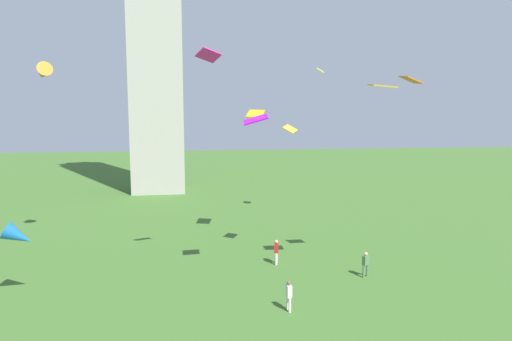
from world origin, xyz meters
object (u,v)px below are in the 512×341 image
at_px(kite_flying_3, 383,86).
at_px(kite_flying_6, 256,114).
at_px(kite_flying_0, 208,55).
at_px(person_1, 276,250).
at_px(person_0, 289,294).
at_px(kite_flying_1, 290,129).
at_px(person_3, 366,263).
at_px(kite_flying_8, 43,73).
at_px(kite_flying_4, 256,119).
at_px(kite_flying_2, 18,236).
at_px(kite_flying_5, 411,80).
at_px(kite_flying_7, 320,70).

xyz_separation_m(kite_flying_3, kite_flying_6, (-5.30, 10.40, -1.44)).
bearing_deg(kite_flying_0, person_1, -4.78).
height_order(person_0, kite_flying_3, kite_flying_3).
bearing_deg(kite_flying_1, kite_flying_3, 63.26).
bearing_deg(person_3, kite_flying_0, -34.43).
bearing_deg(person_1, kite_flying_8, -94.81).
relative_size(kite_flying_1, kite_flying_6, 0.68).
relative_size(kite_flying_1, kite_flying_4, 0.98).
xyz_separation_m(kite_flying_0, kite_flying_3, (9.20, -2.58, -1.77)).
bearing_deg(person_3, kite_flying_2, -28.07).
distance_m(person_0, kite_flying_1, 11.37).
bearing_deg(kite_flying_4, kite_flying_6, -90.81).
xyz_separation_m(person_1, kite_flying_8, (-15.65, 6.15, 11.82)).
bearing_deg(person_0, kite_flying_4, 13.17).
bearing_deg(person_1, kite_flying_2, -59.58).
xyz_separation_m(person_3, kite_flying_3, (-0.10, -1.74, 10.46)).
distance_m(person_3, kite_flying_1, 9.72).
relative_size(kite_flying_2, kite_flying_3, 1.20).
distance_m(kite_flying_4, kite_flying_8, 17.16).
distance_m(person_0, kite_flying_6, 15.45).
height_order(person_1, kite_flying_6, kite_flying_6).
xyz_separation_m(person_1, kite_flying_4, (-1.97, -3.69, 8.61)).
relative_size(kite_flying_2, kite_flying_5, 1.31).
bearing_deg(kite_flying_5, kite_flying_0, -21.72).
height_order(kite_flying_3, kite_flying_6, kite_flying_3).
bearing_deg(kite_flying_2, person_3, -92.18).
height_order(person_0, person_1, person_1).
bearing_deg(person_0, kite_flying_8, 42.63).
xyz_separation_m(person_1, kite_flying_7, (6.15, 10.91, 12.84)).
bearing_deg(person_1, kite_flying_0, -45.80).
distance_m(person_0, kite_flying_3, 12.05).
xyz_separation_m(kite_flying_1, kite_flying_6, (-1.57, 4.68, 1.02)).
bearing_deg(kite_flying_4, person_0, 117.03).
relative_size(person_1, kite_flying_6, 0.82).
relative_size(kite_flying_5, kite_flying_7, 1.19).
bearing_deg(person_0, kite_flying_3, -74.70).
height_order(kite_flying_0, kite_flying_1, kite_flying_0).
bearing_deg(kite_flying_6, kite_flying_0, -7.36).
xyz_separation_m(kite_flying_0, kite_flying_4, (2.45, -1.38, -3.57)).
bearing_deg(kite_flying_8, person_1, 131.56).
height_order(kite_flying_7, kite_flying_8, kite_flying_7).
bearing_deg(kite_flying_8, kite_flying_6, 150.60).
distance_m(person_3, kite_flying_5, 11.11).
bearing_deg(kite_flying_4, person_1, -109.95).
xyz_separation_m(kite_flying_0, kite_flying_7, (10.57, 13.22, 0.66)).
bearing_deg(kite_flying_6, person_3, 51.09).
bearing_deg(kite_flying_2, person_0, -107.68).
height_order(person_1, kite_flying_3, kite_flying_3).
relative_size(person_3, kite_flying_3, 1.08).
distance_m(kite_flying_7, kite_flying_8, 22.33).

